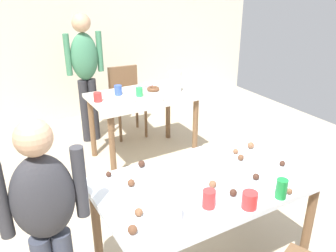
{
  "coord_description": "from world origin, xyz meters",
  "views": [
    {
      "loc": [
        -1.12,
        -1.75,
        1.97
      ],
      "look_at": [
        0.11,
        0.38,
        0.9
      ],
      "focal_mm": 37.94,
      "sensor_mm": 36.0,
      "label": 1
    }
  ],
  "objects_px": {
    "soda_can": "(282,189)",
    "person_adult_far": "(85,68)",
    "chair_far_table": "(126,97)",
    "mixing_bowl": "(163,213)",
    "person_girl_near": "(47,218)",
    "dining_table_near": "(204,192)",
    "dining_table_far": "(143,104)",
    "pitcher_far": "(175,82)"
  },
  "relations": [
    {
      "from": "chair_far_table",
      "to": "mixing_bowl",
      "type": "distance_m",
      "value": 2.85
    },
    {
      "from": "soda_can",
      "to": "dining_table_near",
      "type": "bearing_deg",
      "value": 126.37
    },
    {
      "from": "person_girl_near",
      "to": "person_adult_far",
      "type": "relative_size",
      "value": 0.87
    },
    {
      "from": "person_girl_near",
      "to": "chair_far_table",
      "type": "bearing_deg",
      "value": 58.14
    },
    {
      "from": "mixing_bowl",
      "to": "dining_table_near",
      "type": "bearing_deg",
      "value": 26.26
    },
    {
      "from": "dining_table_far",
      "to": "person_adult_far",
      "type": "height_order",
      "value": "person_adult_far"
    },
    {
      "from": "person_girl_near",
      "to": "person_adult_far",
      "type": "height_order",
      "value": "person_adult_far"
    },
    {
      "from": "mixing_bowl",
      "to": "pitcher_far",
      "type": "distance_m",
      "value": 2.19
    },
    {
      "from": "dining_table_near",
      "to": "person_girl_near",
      "type": "height_order",
      "value": "person_girl_near"
    },
    {
      "from": "soda_can",
      "to": "mixing_bowl",
      "type": "bearing_deg",
      "value": 166.55
    },
    {
      "from": "chair_far_table",
      "to": "dining_table_near",
      "type": "bearing_deg",
      "value": -102.14
    },
    {
      "from": "person_girl_near",
      "to": "soda_can",
      "type": "distance_m",
      "value": 1.31
    },
    {
      "from": "dining_table_far",
      "to": "soda_can",
      "type": "distance_m",
      "value": 2.13
    },
    {
      "from": "dining_table_near",
      "to": "person_adult_far",
      "type": "bearing_deg",
      "value": 89.1
    },
    {
      "from": "person_girl_near",
      "to": "soda_can",
      "type": "relative_size",
      "value": 11.05
    },
    {
      "from": "person_girl_near",
      "to": "soda_can",
      "type": "height_order",
      "value": "person_girl_near"
    },
    {
      "from": "dining_table_near",
      "to": "person_girl_near",
      "type": "xyz_separation_m",
      "value": [
        -0.97,
        0.06,
        0.13
      ]
    },
    {
      "from": "mixing_bowl",
      "to": "person_girl_near",
      "type": "bearing_deg",
      "value": 154.02
    },
    {
      "from": "person_girl_near",
      "to": "mixing_bowl",
      "type": "xyz_separation_m",
      "value": [
        0.55,
        -0.27,
        -0.0
      ]
    },
    {
      "from": "soda_can",
      "to": "pitcher_far",
      "type": "height_order",
      "value": "pitcher_far"
    },
    {
      "from": "dining_table_far",
      "to": "pitcher_far",
      "type": "distance_m",
      "value": 0.43
    },
    {
      "from": "dining_table_near",
      "to": "chair_far_table",
      "type": "xyz_separation_m",
      "value": [
        0.53,
        2.47,
        -0.16
      ]
    },
    {
      "from": "mixing_bowl",
      "to": "pitcher_far",
      "type": "xyz_separation_m",
      "value": [
        1.18,
        1.84,
        0.07
      ]
    },
    {
      "from": "dining_table_far",
      "to": "person_girl_near",
      "type": "height_order",
      "value": "person_girl_near"
    },
    {
      "from": "dining_table_near",
      "to": "pitcher_far",
      "type": "distance_m",
      "value": 1.81
    },
    {
      "from": "chair_far_table",
      "to": "person_girl_near",
      "type": "bearing_deg",
      "value": -121.86
    },
    {
      "from": "dining_table_far",
      "to": "mixing_bowl",
      "type": "height_order",
      "value": "mixing_bowl"
    },
    {
      "from": "pitcher_far",
      "to": "dining_table_far",
      "type": "bearing_deg",
      "value": 162.3
    },
    {
      "from": "mixing_bowl",
      "to": "soda_can",
      "type": "bearing_deg",
      "value": -13.45
    },
    {
      "from": "person_adult_far",
      "to": "mixing_bowl",
      "type": "distance_m",
      "value": 2.73
    },
    {
      "from": "chair_far_table",
      "to": "pitcher_far",
      "type": "xyz_separation_m",
      "value": [
        0.23,
        -0.83,
        0.37
      ]
    },
    {
      "from": "chair_far_table",
      "to": "mixing_bowl",
      "type": "bearing_deg",
      "value": -109.57
    },
    {
      "from": "person_girl_near",
      "to": "person_adult_far",
      "type": "distance_m",
      "value": 2.63
    },
    {
      "from": "person_girl_near",
      "to": "pitcher_far",
      "type": "bearing_deg",
      "value": 42.33
    },
    {
      "from": "person_girl_near",
      "to": "mixing_bowl",
      "type": "bearing_deg",
      "value": -25.98
    },
    {
      "from": "dining_table_far",
      "to": "dining_table_near",
      "type": "bearing_deg",
      "value": -103.43
    },
    {
      "from": "person_girl_near",
      "to": "pitcher_far",
      "type": "distance_m",
      "value": 2.34
    },
    {
      "from": "dining_table_near",
      "to": "dining_table_far",
      "type": "xyz_separation_m",
      "value": [
        0.42,
        1.74,
        -0.02
      ]
    },
    {
      "from": "dining_table_near",
      "to": "pitcher_far",
      "type": "xyz_separation_m",
      "value": [
        0.76,
        1.63,
        0.21
      ]
    },
    {
      "from": "person_girl_near",
      "to": "mixing_bowl",
      "type": "relative_size",
      "value": 6.75
    },
    {
      "from": "soda_can",
      "to": "person_adult_far",
      "type": "bearing_deg",
      "value": 94.72
    },
    {
      "from": "person_adult_far",
      "to": "dining_table_far",
      "type": "bearing_deg",
      "value": -63.03
    }
  ]
}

